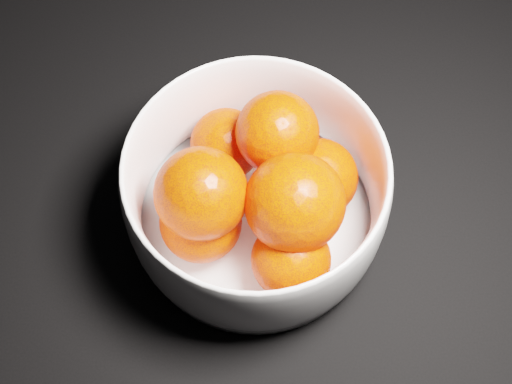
{
  "coord_description": "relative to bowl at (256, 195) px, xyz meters",
  "views": [
    {
      "loc": [
        -0.26,
        -0.54,
        0.62
      ],
      "look_at": [
        -0.25,
        -0.25,
        0.06
      ],
      "focal_mm": 50.0,
      "sensor_mm": 36.0,
      "label": 1
    }
  ],
  "objects": [
    {
      "name": "bowl",
      "position": [
        0.0,
        0.0,
        0.0
      ],
      "size": [
        0.23,
        0.23,
        0.11
      ],
      "rotation": [
        0.0,
        0.0,
        -0.17
      ],
      "color": "white",
      "rests_on": "ground"
    },
    {
      "name": "ground",
      "position": [
        0.25,
        0.25,
        -0.06
      ],
      "size": [
        3.0,
        3.0,
        0.0
      ],
      "primitive_type": "cube",
      "color": "black",
      "rests_on": "ground"
    },
    {
      "name": "orange_pile",
      "position": [
        0.0,
        -0.0,
        0.01
      ],
      "size": [
        0.18,
        0.19,
        0.12
      ],
      "color": "#FA3102",
      "rests_on": "bowl"
    }
  ]
}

